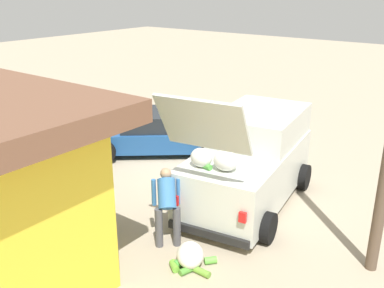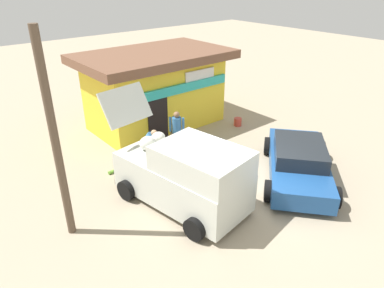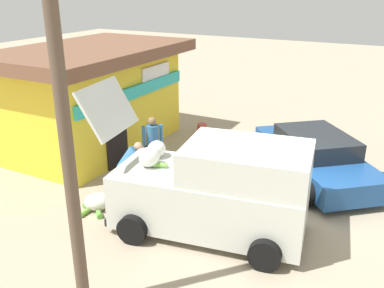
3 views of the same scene
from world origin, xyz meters
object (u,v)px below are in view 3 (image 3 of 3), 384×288
object	(u,v)px
storefront_bar	(94,96)
unloaded_banana_pile	(97,202)
vendor_standing	(153,142)
paint_bucket	(202,129)
parked_sedan	(315,156)
delivery_van	(217,189)
customer_bending	(129,166)

from	to	relation	value
storefront_bar	unloaded_banana_pile	bearing A→B (deg)	-140.86
vendor_standing	paint_bucket	distance (m)	3.72
storefront_bar	parked_sedan	size ratio (longest dim) A/B	1.37
vendor_standing	paint_bucket	size ratio (longest dim) A/B	4.66
delivery_van	vendor_standing	world-z (taller)	delivery_van
delivery_van	customer_bending	xyz separation A→B (m)	(0.36, 2.49, -0.13)
vendor_standing	paint_bucket	bearing A→B (deg)	5.02
delivery_van	customer_bending	bearing A→B (deg)	81.84
parked_sedan	vendor_standing	bearing A→B (deg)	116.75
storefront_bar	parked_sedan	world-z (taller)	storefront_bar
storefront_bar	customer_bending	size ratio (longest dim) A/B	4.32
vendor_standing	customer_bending	bearing A→B (deg)	-169.91
parked_sedan	unloaded_banana_pile	distance (m)	5.88
delivery_van	customer_bending	distance (m)	2.51
delivery_van	paint_bucket	distance (m)	6.29
storefront_bar	parked_sedan	bearing A→B (deg)	-81.42
delivery_van	parked_sedan	bearing A→B (deg)	-17.35
unloaded_banana_pile	customer_bending	bearing A→B (deg)	-23.46
delivery_van	parked_sedan	size ratio (longest dim) A/B	1.04
vendor_standing	parked_sedan	bearing A→B (deg)	-63.25
parked_sedan	customer_bending	distance (m)	5.04
vendor_standing	unloaded_banana_pile	xyz separation A→B (m)	(-2.29, 0.10, -0.77)
storefront_bar	delivery_van	bearing A→B (deg)	-116.88
storefront_bar	vendor_standing	size ratio (longest dim) A/B	3.80
delivery_van	customer_bending	world-z (taller)	delivery_van
customer_bending	paint_bucket	distance (m)	5.16
unloaded_banana_pile	paint_bucket	distance (m)	5.91
storefront_bar	delivery_van	distance (m)	6.20
delivery_van	vendor_standing	size ratio (longest dim) A/B	2.89
parked_sedan	vendor_standing	size ratio (longest dim) A/B	2.77
vendor_standing	paint_bucket	world-z (taller)	vendor_standing
delivery_van	vendor_standing	xyz separation A→B (m)	(1.81, 2.75, -0.04)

